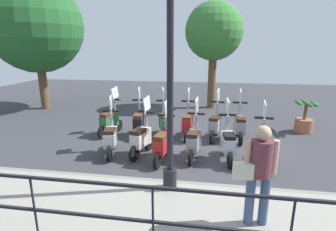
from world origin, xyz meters
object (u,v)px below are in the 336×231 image
(scooter_near_5, at_px, (111,138))
(scooter_far_0, at_px, (240,125))
(tree_large, at_px, (36,26))
(scooter_far_4, at_px, (139,122))
(scooter_far_3, at_px, (164,122))
(potted_palm, at_px, (304,119))
(scooter_near_4, at_px, (142,138))
(scooter_far_5, at_px, (110,120))
(lamp_post_near, at_px, (170,80))
(scooter_near_2, at_px, (194,141))
(scooter_near_3, at_px, (163,143))
(tree_distant, at_px, (214,32))
(scooter_near_1, at_px, (228,143))
(scooter_near_0, at_px, (263,147))
(pedestrian_with_bag, at_px, (259,169))
(scooter_far_2, at_px, (187,123))
(scooter_far_1, at_px, (215,124))

(scooter_near_5, xyz_separation_m, scooter_far_0, (1.64, -3.47, 0.00))
(tree_large, xyz_separation_m, scooter_far_4, (-3.08, -5.28, -3.14))
(scooter_far_0, xyz_separation_m, scooter_far_3, (-0.03, 2.31, 0.00))
(potted_palm, xyz_separation_m, scooter_far_0, (-1.17, 2.23, 0.04))
(scooter_near_4, distance_m, scooter_far_5, 2.05)
(tree_large, bearing_deg, lamp_post_near, -133.02)
(potted_palm, height_order, scooter_near_2, scooter_near_2)
(scooter_near_3, distance_m, scooter_far_5, 2.70)
(tree_large, xyz_separation_m, tree_distant, (1.39, -7.58, -0.23))
(scooter_near_5, bearing_deg, scooter_near_3, -111.07)
(scooter_near_3, height_order, scooter_far_0, same)
(scooter_far_5, bearing_deg, scooter_near_2, -101.31)
(tree_distant, bearing_deg, scooter_near_1, -176.23)
(tree_large, distance_m, scooter_far_5, 6.17)
(scooter_near_0, height_order, scooter_near_4, same)
(pedestrian_with_bag, xyz_separation_m, scooter_far_3, (4.14, 2.11, -0.60))
(scooter_far_2, bearing_deg, tree_distant, -8.64)
(scooter_near_4, bearing_deg, scooter_near_2, -75.58)
(potted_palm, bearing_deg, scooter_near_3, 125.31)
(lamp_post_near, bearing_deg, scooter_near_0, -51.36)
(lamp_post_near, bearing_deg, scooter_near_1, -33.98)
(pedestrian_with_bag, height_order, scooter_far_0, pedestrian_with_bag)
(pedestrian_with_bag, distance_m, potted_palm, 5.90)
(scooter_far_2, bearing_deg, scooter_far_1, -87.05)
(lamp_post_near, relative_size, scooter_far_5, 3.05)
(tree_distant, bearing_deg, scooter_far_2, 170.37)
(scooter_far_2, distance_m, scooter_far_5, 2.50)
(scooter_far_1, bearing_deg, scooter_far_5, 103.08)
(scooter_near_0, bearing_deg, lamp_post_near, 131.86)
(scooter_near_2, relative_size, scooter_near_3, 1.00)
(lamp_post_near, height_order, tree_large, tree_large)
(scooter_far_1, xyz_separation_m, scooter_far_2, (-0.03, 0.85, 0.00))
(scooter_near_3, relative_size, scooter_far_0, 1.00)
(scooter_near_2, bearing_deg, scooter_near_3, 117.69)
(tree_distant, distance_m, scooter_near_0, 6.87)
(potted_palm, distance_m, scooter_far_5, 6.44)
(scooter_near_4, height_order, scooter_far_0, same)
(scooter_near_4, distance_m, scooter_far_3, 1.56)
(lamp_post_near, distance_m, scooter_near_5, 3.05)
(pedestrian_with_bag, height_order, scooter_far_3, pedestrian_with_bag)
(scooter_near_3, relative_size, scooter_far_5, 1.00)
(pedestrian_with_bag, xyz_separation_m, scooter_near_0, (2.45, -0.57, -0.60))
(scooter_near_0, relative_size, scooter_far_3, 1.00)
(tree_distant, xyz_separation_m, scooter_near_5, (-6.02, 2.63, -2.92))
(pedestrian_with_bag, height_order, scooter_near_4, pedestrian_with_bag)
(scooter_far_1, height_order, scooter_far_5, same)
(scooter_far_1, bearing_deg, tree_distant, 12.97)
(scooter_near_0, distance_m, scooter_far_1, 2.04)
(scooter_near_0, distance_m, scooter_near_4, 3.03)
(lamp_post_near, distance_m, scooter_far_3, 3.80)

